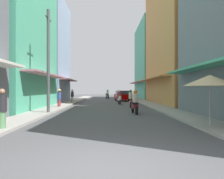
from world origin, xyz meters
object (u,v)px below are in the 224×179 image
at_px(pedestrian_foreground, 59,97).
at_px(motorbike_maroon, 135,103).
at_px(utility_pole, 48,61).
at_px(pedestrian_crossing, 2,110).
at_px(vendor_umbrella, 210,80).
at_px(motorbike_silver, 131,100).
at_px(pedestrian_midway, 72,96).
at_px(motorbike_white, 119,98).
at_px(motorbike_green, 107,95).
at_px(parked_car, 122,96).

bearing_deg(pedestrian_foreground, motorbike_maroon, -39.83).
bearing_deg(utility_pole, pedestrian_crossing, -91.62).
bearing_deg(motorbike_maroon, vendor_umbrella, -68.16).
height_order(motorbike_silver, utility_pole, utility_pole).
height_order(pedestrian_foreground, pedestrian_crossing, pedestrian_foreground).
height_order(pedestrian_crossing, pedestrian_midway, pedestrian_crossing).
bearing_deg(motorbike_white, motorbike_silver, -79.24).
bearing_deg(pedestrian_crossing, motorbike_maroon, 46.33).
bearing_deg(motorbike_maroon, pedestrian_crossing, -133.67).
xyz_separation_m(pedestrian_crossing, pedestrian_midway, (-0.21, 18.71, -0.02)).
bearing_deg(pedestrian_crossing, motorbike_white, 71.35).
bearing_deg(motorbike_white, pedestrian_midway, 152.24).
height_order(motorbike_green, utility_pole, utility_pole).
height_order(motorbike_silver, pedestrian_crossing, pedestrian_crossing).
bearing_deg(motorbike_green, pedestrian_crossing, -97.51).
height_order(motorbike_maroon, pedestrian_foreground, pedestrian_foreground).
distance_m(pedestrian_crossing, utility_pole, 6.69).
height_order(pedestrian_foreground, vendor_umbrella, vendor_umbrella).
relative_size(pedestrian_crossing, utility_pole, 0.24).
xyz_separation_m(motorbike_white, utility_pole, (-5.16, -9.66, 2.80)).
xyz_separation_m(motorbike_green, vendor_umbrella, (4.17, -30.19, 1.27)).
height_order(motorbike_green, pedestrian_midway, pedestrian_midway).
bearing_deg(vendor_umbrella, utility_pole, 143.89).
distance_m(parked_car, pedestrian_midway, 7.55).
bearing_deg(motorbike_maroon, motorbike_white, 93.04).
distance_m(parked_car, vendor_umbrella, 22.72).
bearing_deg(vendor_umbrella, motorbike_maroon, 111.84).
bearing_deg(parked_car, motorbike_green, 105.16).
bearing_deg(parked_car, motorbike_white, -96.01).
relative_size(motorbike_maroon, motorbike_silver, 1.00).
distance_m(motorbike_white, pedestrian_foreground, 7.21).
bearing_deg(parked_car, pedestrian_crossing, -104.88).
distance_m(motorbike_green, pedestrian_foreground, 19.78).
bearing_deg(parked_car, utility_pole, -109.42).
height_order(motorbike_green, pedestrian_foreground, pedestrian_foreground).
height_order(pedestrian_crossing, utility_pole, utility_pole).
height_order(motorbike_maroon, pedestrian_crossing, pedestrian_crossing).
height_order(pedestrian_foreground, utility_pole, utility_pole).
bearing_deg(motorbike_white, utility_pole, -118.09).
bearing_deg(motorbike_silver, pedestrian_foreground, -176.45).
distance_m(pedestrian_crossing, vendor_umbrella, 8.27).
height_order(motorbike_white, pedestrian_midway, pedestrian_midway).
height_order(motorbike_white, pedestrian_foreground, pedestrian_foreground).
relative_size(motorbike_silver, pedestrian_midway, 1.12).
xyz_separation_m(motorbike_silver, pedestrian_foreground, (-6.33, -0.39, 0.25)).
bearing_deg(vendor_umbrella, parked_car, 95.33).
distance_m(motorbike_silver, vendor_umbrella, 11.52).
bearing_deg(motorbike_white, motorbike_maroon, -86.96).
height_order(motorbike_maroon, vendor_umbrella, vendor_umbrella).
xyz_separation_m(motorbike_maroon, vendor_umbrella, (2.34, -5.84, 1.27)).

